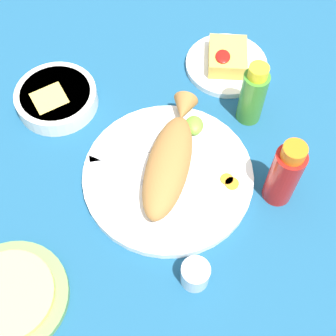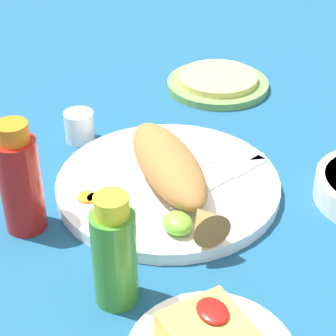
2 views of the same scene
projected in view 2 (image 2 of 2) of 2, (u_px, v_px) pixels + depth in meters
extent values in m
plane|color=navy|center=(168.00, 190.00, 0.88)|extent=(4.00, 4.00, 0.00)
cylinder|color=white|center=(168.00, 185.00, 0.87)|extent=(0.32, 0.32, 0.02)
ellipsoid|color=#996633|center=(168.00, 164.00, 0.85)|extent=(0.23, 0.11, 0.05)
cone|color=#996633|center=(205.00, 220.00, 0.75)|extent=(0.06, 0.06, 0.05)
cube|color=silver|center=(181.00, 163.00, 0.90)|extent=(0.05, 0.11, 0.00)
cube|color=silver|center=(242.00, 158.00, 0.91)|extent=(0.04, 0.07, 0.00)
cube|color=silver|center=(203.00, 192.00, 0.84)|extent=(0.04, 0.11, 0.00)
cube|color=silver|center=(247.00, 167.00, 0.89)|extent=(0.03, 0.07, 0.00)
cylinder|color=orange|center=(96.00, 198.00, 0.83)|extent=(0.02, 0.02, 0.00)
cylinder|color=orange|center=(87.00, 197.00, 0.83)|extent=(0.03, 0.03, 0.00)
ellipsoid|color=#6BB233|center=(178.00, 223.00, 0.77)|extent=(0.04, 0.04, 0.02)
cylinder|color=#B21914|center=(21.00, 185.00, 0.77)|extent=(0.05, 0.05, 0.13)
cylinder|color=orange|center=(12.00, 133.00, 0.73)|extent=(0.04, 0.04, 0.02)
cylinder|color=#3D8428|center=(115.00, 258.00, 0.67)|extent=(0.05, 0.05, 0.12)
cylinder|color=yellow|center=(111.00, 206.00, 0.63)|extent=(0.04, 0.04, 0.02)
cylinder|color=silver|center=(79.00, 126.00, 0.98)|extent=(0.05, 0.05, 0.05)
cylinder|color=white|center=(80.00, 134.00, 0.99)|extent=(0.04, 0.04, 0.02)
ellipsoid|color=#AD140F|center=(213.00, 311.00, 0.61)|extent=(0.04, 0.03, 0.01)
cylinder|color=#6B9E4C|center=(218.00, 84.00, 1.15)|extent=(0.19, 0.19, 0.01)
cylinder|color=#E0C666|center=(218.00, 78.00, 1.14)|extent=(0.15, 0.15, 0.01)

